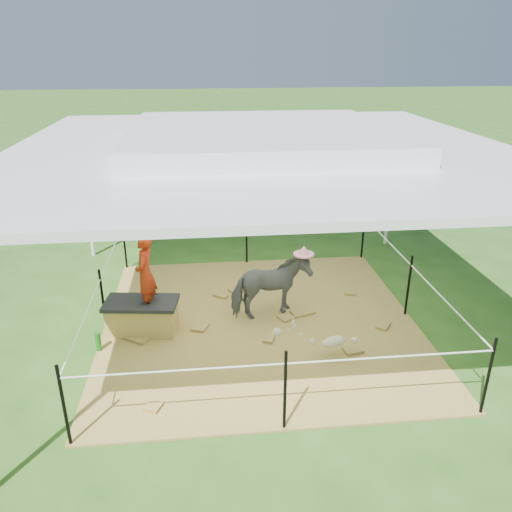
{
  "coord_description": "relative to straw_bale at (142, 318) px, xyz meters",
  "views": [
    {
      "loc": [
        -0.76,
        -6.46,
        3.85
      ],
      "look_at": [
        0.0,
        0.6,
        0.85
      ],
      "focal_mm": 35.0,
      "sensor_mm": 36.0,
      "label": 1
    }
  ],
  "objects": [
    {
      "name": "straw_bale",
      "position": [
        0.0,
        0.0,
        0.0
      ],
      "size": [
        1.02,
        0.6,
        0.43
      ],
      "primitive_type": "cube",
      "rotation": [
        0.0,
        0.0,
        -0.13
      ],
      "color": "#B68D42",
      "rests_on": "hay_patch"
    },
    {
      "name": "woman",
      "position": [
        0.1,
        0.0,
        0.79
      ],
      "size": [
        0.33,
        0.45,
        1.15
      ],
      "primitive_type": "imported",
      "rotation": [
        0.0,
        0.0,
        -1.7
      ],
      "color": "#A62710",
      "rests_on": "straw_bale"
    },
    {
      "name": "picnic_table_near",
      "position": [
        3.4,
        8.48,
        0.18
      ],
      "size": [
        2.29,
        1.83,
        0.86
      ],
      "primitive_type": "cube",
      "rotation": [
        0.0,
        0.0,
        0.18
      ],
      "color": "brown",
      "rests_on": "ground"
    },
    {
      "name": "pink_hat",
      "position": [
        1.88,
        0.22,
        0.84
      ],
      "size": [
        0.31,
        0.31,
        0.14
      ],
      "primitive_type": "cylinder",
      "color": "pink",
      "rests_on": "pony"
    },
    {
      "name": "hay_patch",
      "position": [
        1.72,
        0.07,
        -0.23
      ],
      "size": [
        4.6,
        4.6,
        0.03
      ],
      "primitive_type": "cube",
      "color": "brown",
      "rests_on": "ground"
    },
    {
      "name": "ground",
      "position": [
        1.72,
        0.07,
        -0.24
      ],
      "size": [
        90.0,
        90.0,
        0.0
      ],
      "primitive_type": "plane",
      "color": "#2D5919",
      "rests_on": "ground"
    },
    {
      "name": "canopy_tent",
      "position": [
        1.72,
        0.07,
        2.45
      ],
      "size": [
        6.3,
        6.3,
        2.9
      ],
      "color": "silver",
      "rests_on": "ground"
    },
    {
      "name": "trash_barrel",
      "position": [
        5.54,
        6.11,
        0.16
      ],
      "size": [
        0.57,
        0.57,
        0.81
      ],
      "primitive_type": "cylinder",
      "rotation": [
        0.0,
        0.0,
        0.09
      ],
      "color": "blue",
      "rests_on": "ground"
    },
    {
      "name": "pony",
      "position": [
        1.88,
        0.22,
        0.28
      ],
      "size": [
        1.26,
        0.82,
        0.98
      ],
      "primitive_type": "imported",
      "rotation": [
        0.0,
        0.0,
        1.84
      ],
      "color": "#525257",
      "rests_on": "hay_patch"
    },
    {
      "name": "distant_person",
      "position": [
        3.65,
        7.81,
        0.26
      ],
      "size": [
        0.54,
        0.45,
        1.01
      ],
      "primitive_type": "imported",
      "rotation": [
        0.0,
        0.0,
        3.29
      ],
      "color": "#316CBA",
      "rests_on": "ground"
    },
    {
      "name": "rope_fence",
      "position": [
        1.72,
        0.07,
        0.4
      ],
      "size": [
        4.54,
        4.54,
        1.0
      ],
      "color": "black",
      "rests_on": "ground"
    },
    {
      "name": "green_bottle",
      "position": [
        -0.55,
        -0.45,
        -0.08
      ],
      "size": [
        0.08,
        0.08,
        0.27
      ],
      "primitive_type": "cylinder",
      "rotation": [
        0.0,
        0.0,
        -0.13
      ],
      "color": "#186616",
      "rests_on": "hay_patch"
    },
    {
      "name": "foal",
      "position": [
        2.57,
        -0.93,
        0.04
      ],
      "size": [
        1.04,
        0.79,
        0.51
      ],
      "primitive_type": null,
      "rotation": [
        0.0,
        0.0,
        0.34
      ],
      "color": "#BFAE8C",
      "rests_on": "hay_patch"
    },
    {
      "name": "picnic_table_far",
      "position": [
        7.01,
        8.79,
        0.13
      ],
      "size": [
        1.95,
        1.51,
        0.75
      ],
      "primitive_type": "cube",
      "rotation": [
        0.0,
        0.0,
        -0.12
      ],
      "color": "#56331D",
      "rests_on": "ground"
    },
    {
      "name": "dark_cloth",
      "position": [
        0.0,
        -0.0,
        0.24
      ],
      "size": [
        1.09,
        0.66,
        0.05
      ],
      "primitive_type": "cube",
      "rotation": [
        0.0,
        0.0,
        -0.13
      ],
      "color": "black",
      "rests_on": "straw_bale"
    }
  ]
}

